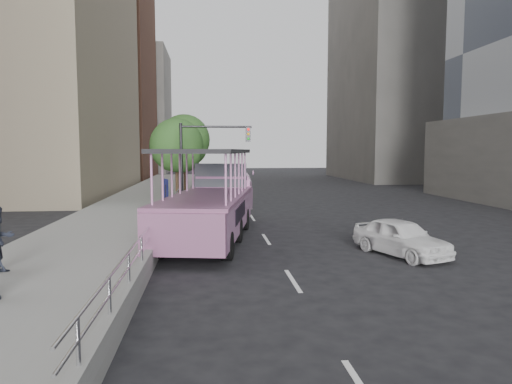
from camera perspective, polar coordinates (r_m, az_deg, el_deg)
The scene contains 13 objects.
ground at distance 14.79m, azimuth -0.67°, elevation -8.98°, with size 160.00×160.00×0.00m, color black.
sidewalk at distance 24.93m, azimuth -16.13°, elevation -3.01°, with size 5.50×80.00×0.30m, color gray.
kerb_wall at distance 16.68m, azimuth -12.10°, elevation -5.77°, with size 0.24×30.00×0.36m, color #999994.
guardrail at distance 16.57m, azimuth -12.15°, elevation -3.52°, with size 0.07×22.00×0.71m.
duck_boat at distance 19.36m, azimuth -5.41°, elevation -1.52°, with size 4.50×11.34×3.67m.
car at distance 16.58m, azimuth 17.64°, elevation -5.40°, with size 1.52×3.76×1.28m, color white.
parking_sign at distance 18.39m, azimuth -11.15°, elevation -1.21°, with size 0.23×0.53×2.51m.
traffic_signal at distance 26.78m, azimuth -6.77°, elevation 4.91°, with size 4.20×0.32×5.20m.
street_tree_near at distance 30.27m, azimuth -9.72°, elevation 5.51°, with size 3.52×3.52×5.72m.
street_tree_far at distance 36.26m, azimuth -8.78°, elevation 6.23°, with size 3.97×3.97×6.45m.
midrise_brick at distance 65.16m, azimuth -21.25°, elevation 13.14°, with size 18.00×16.00×26.00m, color brown.
midrise_stone_a at distance 63.76m, azimuth 20.43°, elevation 16.08°, with size 20.00×20.00×32.00m, color slate.
midrise_stone_b at distance 79.90m, azimuth -16.70°, elevation 9.57°, with size 16.00×14.00×20.00m, color slate.
Camera 1 is at (-1.30, -14.28, 3.63)m, focal length 32.00 mm.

